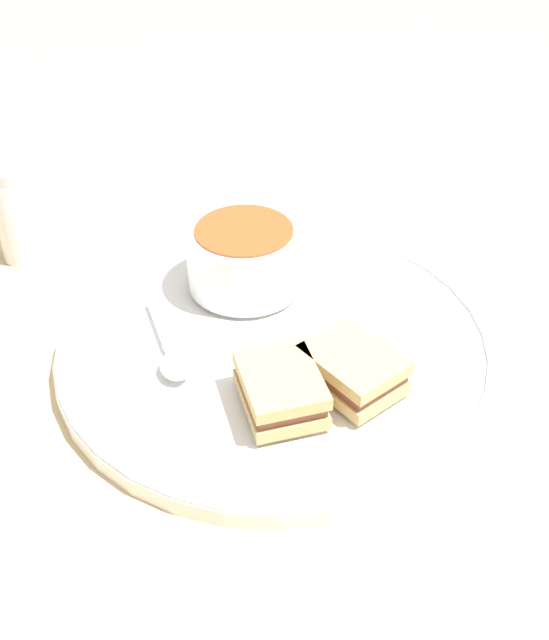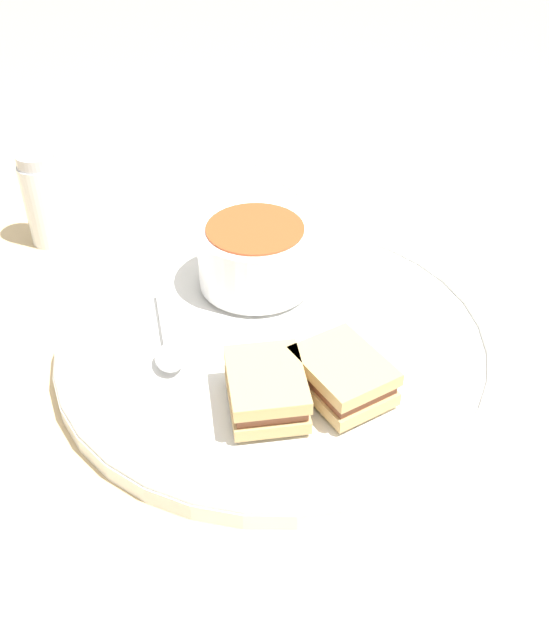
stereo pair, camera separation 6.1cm
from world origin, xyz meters
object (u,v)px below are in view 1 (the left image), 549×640
Objects in this scene: soup_bowl at (245,257)px; salt_shaker at (15,215)px; spoon at (173,360)px; sandwich_half_far at (353,369)px; sandwich_half_near at (281,389)px.

soup_bowl is 0.24m from salt_shaker.
spoon is 1.25× the size of sandwich_half_far.
sandwich_half_far reaches higher than spoon.
soup_bowl is at bearing -90.72° from sandwich_half_near.
sandwich_half_far is (-0.06, -0.01, 0.00)m from sandwich_half_near.
soup_bowl is 0.16m from sandwich_half_far.
spoon is at bearing -39.53° from sandwich_half_near.
spoon is (0.08, 0.10, -0.03)m from soup_bowl.
soup_bowl is 1.36× the size of sandwich_half_near.
sandwich_half_near is at bearing 42.81° from spoon.
sandwich_half_near is 0.84× the size of sandwich_half_far.
soup_bowl is 0.16m from sandwich_half_near.
salt_shaker reaches higher than soup_bowl.
sandwich_half_far is at bearing -170.88° from sandwich_half_near.
soup_bowl is at bearing 149.97° from salt_shaker.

